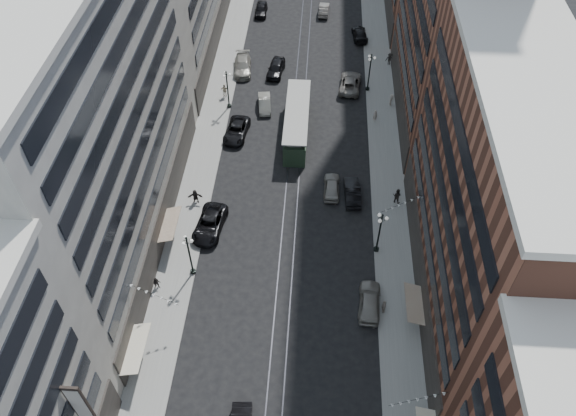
% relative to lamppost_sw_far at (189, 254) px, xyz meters
% --- Properties ---
extents(ground, '(220.00, 220.00, 0.00)m').
position_rel_lamppost_sw_far_xyz_m(ground, '(9.20, 32.00, -3.10)').
color(ground, black).
rests_on(ground, ground).
extents(sidewalk_west, '(4.00, 180.00, 0.15)m').
position_rel_lamppost_sw_far_xyz_m(sidewalk_west, '(-1.80, 42.00, -3.02)').
color(sidewalk_west, gray).
rests_on(sidewalk_west, ground).
extents(sidewalk_east, '(4.00, 180.00, 0.15)m').
position_rel_lamppost_sw_far_xyz_m(sidewalk_east, '(20.20, 42.00, -3.02)').
color(sidewalk_east, gray).
rests_on(sidewalk_east, ground).
extents(rail_west, '(0.12, 180.00, 0.02)m').
position_rel_lamppost_sw_far_xyz_m(rail_west, '(8.50, 42.00, -3.09)').
color(rail_west, '#2D2D33').
rests_on(rail_west, ground).
extents(rail_east, '(0.12, 180.00, 0.02)m').
position_rel_lamppost_sw_far_xyz_m(rail_east, '(9.90, 42.00, -3.09)').
color(rail_east, '#2D2D33').
rests_on(rail_east, ground).
extents(building_west_mid, '(8.00, 36.00, 28.00)m').
position_rel_lamppost_sw_far_xyz_m(building_west_mid, '(-7.80, 5.00, 10.90)').
color(building_west_mid, '#A8A395').
rests_on(building_west_mid, ground).
extents(building_east_mid, '(8.00, 30.00, 24.00)m').
position_rel_lamppost_sw_far_xyz_m(building_east_mid, '(26.20, -0.00, 8.90)').
color(building_east_mid, brown).
rests_on(building_east_mid, ground).
extents(lamppost_sw_far, '(1.03, 1.14, 5.52)m').
position_rel_lamppost_sw_far_xyz_m(lamppost_sw_far, '(0.00, 0.00, 0.00)').
color(lamppost_sw_far, black).
rests_on(lamppost_sw_far, sidewalk_west).
extents(lamppost_sw_mid, '(1.03, 1.14, 5.52)m').
position_rel_lamppost_sw_far_xyz_m(lamppost_sw_mid, '(0.00, 27.00, 0.00)').
color(lamppost_sw_mid, black).
rests_on(lamppost_sw_mid, sidewalk_west).
extents(lamppost_se_far, '(1.03, 1.14, 5.52)m').
position_rel_lamppost_sw_far_xyz_m(lamppost_se_far, '(18.40, 4.00, 0.00)').
color(lamppost_se_far, black).
rests_on(lamppost_se_far, sidewalk_east).
extents(lamppost_se_mid, '(1.03, 1.14, 5.52)m').
position_rel_lamppost_sw_far_xyz_m(lamppost_se_mid, '(18.40, 32.00, 0.00)').
color(lamppost_se_mid, black).
rests_on(lamppost_se_mid, sidewalk_east).
extents(streetcar, '(2.85, 12.89, 3.57)m').
position_rel_lamppost_sw_far_xyz_m(streetcar, '(9.20, 22.35, -1.45)').
color(streetcar, '#223523').
rests_on(streetcar, ground).
extents(car_2, '(3.48, 6.25, 1.65)m').
position_rel_lamppost_sw_far_xyz_m(car_2, '(0.80, 5.86, -2.27)').
color(car_2, black).
rests_on(car_2, ground).
extents(car_4, '(2.36, 5.16, 1.71)m').
position_rel_lamppost_sw_far_xyz_m(car_4, '(17.43, -2.78, -2.24)').
color(car_4, gray).
rests_on(car_4, ground).
extents(pedestrian_2, '(0.82, 0.58, 1.53)m').
position_rel_lamppost_sw_far_xyz_m(pedestrian_2, '(-3.10, -2.05, -2.18)').
color(pedestrian_2, black).
rests_on(pedestrian_2, sidewalk_west).
extents(pedestrian_4, '(0.45, 0.98, 1.66)m').
position_rel_lamppost_sw_far_xyz_m(pedestrian_4, '(18.72, -3.35, -2.12)').
color(pedestrian_4, gray).
rests_on(pedestrian_4, sidewalk_east).
extents(car_7, '(3.18, 5.83, 1.55)m').
position_rel_lamppost_sw_far_xyz_m(car_7, '(1.71, 21.44, -2.32)').
color(car_7, black).
rests_on(car_7, ground).
extents(car_8, '(2.91, 6.04, 1.69)m').
position_rel_lamppost_sw_far_xyz_m(car_8, '(0.80, 35.61, -2.25)').
color(car_8, gray).
rests_on(car_8, ground).
extents(car_9, '(1.92, 4.70, 1.60)m').
position_rel_lamppost_sw_far_xyz_m(car_9, '(1.86, 51.90, -2.30)').
color(car_9, black).
rests_on(car_9, ground).
extents(car_10, '(1.99, 4.91, 1.58)m').
position_rel_lamppost_sw_far_xyz_m(car_10, '(16.00, 11.62, -2.30)').
color(car_10, black).
rests_on(car_10, ground).
extents(car_11, '(3.35, 6.17, 1.64)m').
position_rel_lamppost_sw_far_xyz_m(car_11, '(16.01, 32.46, -2.28)').
color(car_11, slate).
rests_on(car_11, ground).
extents(car_12, '(2.58, 5.26, 1.47)m').
position_rel_lamppost_sw_far_xyz_m(car_12, '(17.60, 45.47, -2.36)').
color(car_12, black).
rests_on(car_12, ground).
extents(car_13, '(2.68, 5.32, 1.74)m').
position_rel_lamppost_sw_far_xyz_m(car_13, '(5.56, 35.30, -2.23)').
color(car_13, black).
rests_on(car_13, ground).
extents(car_14, '(1.76, 4.54, 1.47)m').
position_rel_lamppost_sw_far_xyz_m(car_14, '(12.00, 52.60, -2.36)').
color(car_14, '#635F58').
rests_on(car_14, ground).
extents(pedestrian_5, '(1.66, 0.62, 1.75)m').
position_rel_lamppost_sw_far_xyz_m(pedestrian_5, '(-1.38, 9.63, -2.07)').
color(pedestrian_5, black).
rests_on(pedestrian_5, sidewalk_west).
extents(pedestrian_6, '(1.12, 0.53, 1.89)m').
position_rel_lamppost_sw_far_xyz_m(pedestrian_6, '(-0.85, 29.25, -2.00)').
color(pedestrian_6, '#B3AB94').
rests_on(pedestrian_6, sidewalk_west).
extents(pedestrian_7, '(1.07, 0.85, 1.94)m').
position_rel_lamppost_sw_far_xyz_m(pedestrian_7, '(20.88, 11.02, -1.97)').
color(pedestrian_7, black).
rests_on(pedestrian_7, sidewalk_east).
extents(pedestrian_8, '(0.59, 0.41, 1.56)m').
position_rel_lamppost_sw_far_xyz_m(pedestrian_8, '(19.10, 25.41, -2.17)').
color(pedestrian_8, '#AA9C8D').
rests_on(pedestrian_8, sidewalk_east).
extents(pedestrian_9, '(1.18, 0.56, 1.78)m').
position_rel_lamppost_sw_far_xyz_m(pedestrian_9, '(21.70, 38.37, -2.06)').
color(pedestrian_9, black).
rests_on(pedestrian_9, sidewalk_east).
extents(car_extra_0, '(1.87, 4.56, 1.55)m').
position_rel_lamppost_sw_far_xyz_m(car_extra_0, '(13.70, 12.33, -2.32)').
color(car_extra_0, gray).
rests_on(car_extra_0, ground).
extents(car_extra_1, '(2.12, 4.61, 1.46)m').
position_rel_lamppost_sw_far_xyz_m(car_extra_1, '(4.70, 27.22, -2.36)').
color(car_extra_1, gray).
rests_on(car_extra_1, ground).
extents(pedestrian_extra_1, '(0.99, 1.14, 1.67)m').
position_rel_lamppost_sw_far_xyz_m(pedestrian_extra_1, '(21.40, 28.71, -2.11)').
color(pedestrian_extra_1, '#A49888').
rests_on(pedestrian_extra_1, sidewalk_east).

